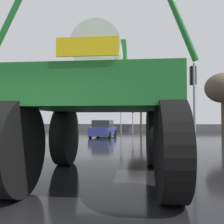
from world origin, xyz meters
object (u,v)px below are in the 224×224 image
object	(u,v)px
sedan_ahead	(103,129)
traffic_signal_near_right	(193,88)
bare_tree_right	(223,88)
oversize_sprayer	(102,104)
traffic_signal_far_right	(121,109)
bare_tree_far_center	(141,93)
traffic_signal_far_left	(133,113)

from	to	relation	value
sedan_ahead	traffic_signal_near_right	xyz separation A→B (m)	(5.65, -10.13, 2.28)
sedan_ahead	bare_tree_right	bearing A→B (deg)	-71.48
oversize_sprayer	traffic_signal_far_right	xyz separation A→B (m)	(-1.19, 23.50, 0.85)
sedan_ahead	oversize_sprayer	bearing A→B (deg)	-167.36
bare_tree_far_center	bare_tree_right	bearing A→B (deg)	-48.70
traffic_signal_far_right	traffic_signal_near_right	bearing A→B (deg)	-76.12
oversize_sprayer	traffic_signal_far_left	distance (m)	23.52
traffic_signal_near_right	traffic_signal_far_right	bearing A→B (deg)	103.88
bare_tree_right	oversize_sprayer	bearing A→B (deg)	-117.69
bare_tree_right	bare_tree_far_center	world-z (taller)	bare_tree_far_center
oversize_sprayer	bare_tree_right	world-z (taller)	bare_tree_right
sedan_ahead	bare_tree_far_center	world-z (taller)	bare_tree_far_center
oversize_sprayer	traffic_signal_far_right	size ratio (longest dim) A/B	1.43
traffic_signal_near_right	traffic_signal_far_left	world-z (taller)	traffic_signal_near_right
traffic_signal_far_left	traffic_signal_far_right	xyz separation A→B (m)	(-1.49, -0.01, 0.42)
sedan_ahead	traffic_signal_far_right	bearing A→B (deg)	-2.11
oversize_sprayer	traffic_signal_near_right	xyz separation A→B (m)	(3.48, 4.61, 0.99)
traffic_signal_far_left	bare_tree_far_center	distance (m)	4.33
traffic_signal_far_right	bare_tree_right	size ratio (longest dim) A/B	0.64
bare_tree_right	traffic_signal_near_right	bearing A→B (deg)	-113.92
traffic_signal_far_left	traffic_signal_far_right	world-z (taller)	traffic_signal_far_right
oversize_sprayer	sedan_ahead	distance (m)	14.96
traffic_signal_far_right	sedan_ahead	bearing A→B (deg)	-96.38
bare_tree_far_center	oversize_sprayer	bearing A→B (deg)	-92.98
oversize_sprayer	traffic_signal_far_right	bearing A→B (deg)	1.93
traffic_signal_far_left	sedan_ahead	bearing A→B (deg)	-105.74
sedan_ahead	traffic_signal_far_left	bearing A→B (deg)	-11.47
traffic_signal_near_right	bare_tree_far_center	size ratio (longest dim) A/B	0.59
sedan_ahead	traffic_signal_far_right	world-z (taller)	traffic_signal_far_right
traffic_signal_far_left	bare_tree_far_center	xyz separation A→B (m)	(1.08, 3.10, 2.83)
bare_tree_far_center	traffic_signal_far_right	bearing A→B (deg)	-129.64
bare_tree_right	bare_tree_far_center	bearing A→B (deg)	131.30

